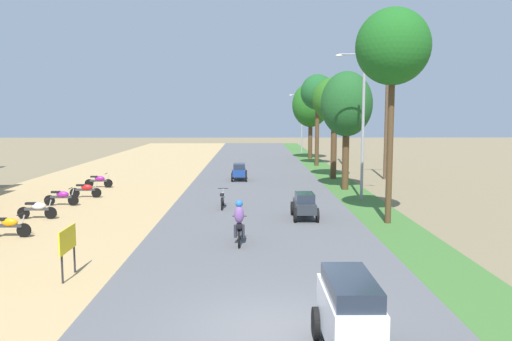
% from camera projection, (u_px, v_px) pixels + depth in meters
% --- Properties ---
extents(ground_plane, '(180.00, 180.00, 0.00)m').
position_uv_depth(ground_plane, '(268.00, 332.00, 11.33)').
color(ground_plane, '#7A6B4C').
extents(road_strip, '(9.00, 140.00, 0.08)m').
position_uv_depth(road_strip, '(268.00, 330.00, 11.33)').
color(road_strip, '#565659').
rests_on(road_strip, ground).
extents(parked_motorbike_second, '(1.80, 0.54, 0.94)m').
position_uv_depth(parked_motorbike_second, '(8.00, 225.00, 19.66)').
color(parked_motorbike_second, black).
rests_on(parked_motorbike_second, dirt_shoulder).
extents(parked_motorbike_third, '(1.80, 0.54, 0.94)m').
position_uv_depth(parked_motorbike_third, '(37.00, 208.00, 23.08)').
color(parked_motorbike_third, black).
rests_on(parked_motorbike_third, dirt_shoulder).
extents(parked_motorbike_fourth, '(1.80, 0.54, 0.94)m').
position_uv_depth(parked_motorbike_fourth, '(62.00, 196.00, 26.40)').
color(parked_motorbike_fourth, black).
rests_on(parked_motorbike_fourth, dirt_shoulder).
extents(parked_motorbike_fifth, '(1.80, 0.54, 0.94)m').
position_uv_depth(parked_motorbike_fifth, '(86.00, 189.00, 28.90)').
color(parked_motorbike_fifth, black).
rests_on(parked_motorbike_fifth, dirt_shoulder).
extents(parked_motorbike_sixth, '(1.80, 0.54, 0.94)m').
position_uv_depth(parked_motorbike_sixth, '(99.00, 180.00, 32.77)').
color(parked_motorbike_sixth, black).
rests_on(parked_motorbike_sixth, dirt_shoulder).
extents(street_signboard, '(0.06, 1.30, 1.50)m').
position_uv_depth(street_signboard, '(68.00, 243.00, 14.77)').
color(street_signboard, '#262628').
rests_on(street_signboard, dirt_shoulder).
extents(median_tree_nearest, '(3.17, 3.17, 9.26)m').
position_uv_depth(median_tree_nearest, '(393.00, 48.00, 21.45)').
color(median_tree_nearest, '#4C351E').
rests_on(median_tree_nearest, median_strip).
extents(median_tree_second, '(3.21, 3.21, 7.41)m').
position_uv_depth(median_tree_second, '(347.00, 105.00, 31.48)').
color(median_tree_second, '#4C351E').
rests_on(median_tree_second, median_strip).
extents(median_tree_third, '(3.23, 3.23, 7.43)m').
position_uv_depth(median_tree_third, '(335.00, 101.00, 36.78)').
color(median_tree_third, '#4C351E').
rests_on(median_tree_third, median_strip).
extents(median_tree_fourth, '(3.07, 3.07, 8.31)m').
position_uv_depth(median_tree_fourth, '(318.00, 93.00, 45.74)').
color(median_tree_fourth, '#4C351E').
rests_on(median_tree_fourth, median_strip).
extents(median_tree_fifth, '(3.89, 3.89, 8.00)m').
position_uv_depth(median_tree_fifth, '(311.00, 105.00, 53.16)').
color(median_tree_fifth, '#4C351E').
rests_on(median_tree_fifth, median_strip).
extents(streetlamp_near, '(3.16, 0.20, 8.15)m').
position_uv_depth(streetlamp_near, '(363.00, 116.00, 27.86)').
color(streetlamp_near, gray).
rests_on(streetlamp_near, median_strip).
extents(streetlamp_mid, '(3.16, 0.20, 7.18)m').
position_uv_depth(streetlamp_mid, '(302.00, 118.00, 61.68)').
color(streetlamp_mid, gray).
rests_on(streetlamp_mid, median_strip).
extents(utility_pole_near, '(1.80, 0.20, 8.43)m').
position_uv_depth(utility_pole_near, '(344.00, 118.00, 47.36)').
color(utility_pole_near, brown).
rests_on(utility_pole_near, ground).
extents(utility_pole_far, '(1.80, 0.20, 8.97)m').
position_uv_depth(utility_pole_far, '(386.00, 116.00, 36.95)').
color(utility_pole_far, brown).
rests_on(utility_pole_far, ground).
extents(car_van_white, '(1.19, 2.41, 1.67)m').
position_uv_depth(car_van_white, '(349.00, 312.00, 9.87)').
color(car_van_white, silver).
rests_on(car_van_white, road_strip).
extents(car_sedan_charcoal, '(1.10, 2.26, 1.19)m').
position_uv_depth(car_sedan_charcoal, '(304.00, 204.00, 23.05)').
color(car_sedan_charcoal, '#282D33').
rests_on(car_sedan_charcoal, road_strip).
extents(car_sedan_blue, '(1.10, 2.26, 1.19)m').
position_uv_depth(car_sedan_blue, '(239.00, 171.00, 36.30)').
color(car_sedan_blue, navy).
rests_on(car_sedan_blue, road_strip).
extents(motorbike_foreground_rider, '(0.54, 1.80, 1.66)m').
position_uv_depth(motorbike_foreground_rider, '(239.00, 223.00, 18.60)').
color(motorbike_foreground_rider, black).
rests_on(motorbike_foreground_rider, road_strip).
extents(motorbike_ahead_second, '(0.54, 1.80, 0.94)m').
position_uv_depth(motorbike_ahead_second, '(222.00, 198.00, 25.76)').
color(motorbike_ahead_second, black).
rests_on(motorbike_ahead_second, road_strip).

